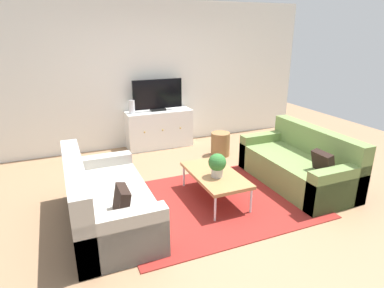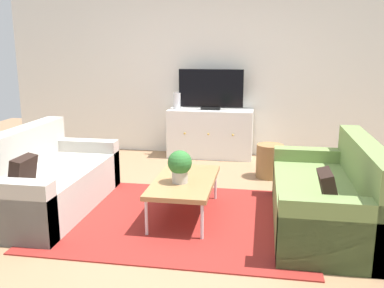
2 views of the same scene
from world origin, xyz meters
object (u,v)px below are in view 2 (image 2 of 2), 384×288
(couch_left_side, at_px, (42,183))
(potted_plant, at_px, (180,165))
(wicker_basket, at_px, (270,161))
(flat_screen_tv, at_px, (211,90))
(couch_right_side, at_px, (333,200))
(tv_console, at_px, (210,133))
(glass_vase, at_px, (177,101))
(coffee_table, at_px, (184,182))

(couch_left_side, bearing_deg, potted_plant, -2.20)
(wicker_basket, bearing_deg, potted_plant, -119.24)
(flat_screen_tv, bearing_deg, couch_right_side, -59.08)
(couch_right_side, xyz_separation_m, wicker_basket, (-0.56, 1.48, -0.06))
(couch_left_side, relative_size, wicker_basket, 4.09)
(potted_plant, height_order, tv_console, tv_console)
(flat_screen_tv, relative_size, wicker_basket, 2.22)
(tv_console, distance_m, wicker_basket, 1.26)
(potted_plant, relative_size, tv_console, 0.25)
(flat_screen_tv, bearing_deg, wicker_basket, -46.38)
(tv_console, distance_m, glass_vase, 0.70)
(glass_vase, height_order, wicker_basket, glass_vase)
(coffee_table, xyz_separation_m, potted_plant, (-0.02, -0.10, 0.20))
(flat_screen_tv, distance_m, glass_vase, 0.54)
(couch_right_side, xyz_separation_m, coffee_table, (-1.39, 0.05, 0.07))
(coffee_table, height_order, glass_vase, glass_vase)
(couch_left_side, xyz_separation_m, wicker_basket, (2.31, 1.48, -0.06))
(couch_right_side, bearing_deg, potted_plant, -177.75)
(couch_left_side, bearing_deg, flat_screen_tv, 59.02)
(potted_plant, height_order, wicker_basket, potted_plant)
(couch_right_side, relative_size, coffee_table, 1.61)
(couch_left_side, distance_m, tv_console, 2.78)
(potted_plant, bearing_deg, couch_left_side, 177.80)
(coffee_table, distance_m, wicker_basket, 1.66)
(potted_plant, xyz_separation_m, tv_console, (-0.02, 2.43, -0.19))
(glass_vase, bearing_deg, couch_left_side, -111.39)
(coffee_table, xyz_separation_m, glass_vase, (-0.55, 2.33, 0.49))
(tv_console, height_order, glass_vase, glass_vase)
(coffee_table, xyz_separation_m, flat_screen_tv, (-0.04, 2.35, 0.66))
(couch_right_side, distance_m, tv_console, 2.78)
(couch_right_side, bearing_deg, flat_screen_tv, 120.92)
(coffee_table, height_order, wicker_basket, wicker_basket)
(glass_vase, relative_size, wicker_basket, 0.57)
(potted_plant, bearing_deg, couch_right_side, 2.25)
(couch_left_side, bearing_deg, couch_right_side, 0.00)
(couch_left_side, relative_size, couch_right_side, 1.00)
(coffee_table, relative_size, tv_console, 0.87)
(potted_plant, relative_size, flat_screen_tv, 0.33)
(couch_right_side, height_order, potted_plant, couch_right_side)
(tv_console, xyz_separation_m, flat_screen_tv, (-0.00, 0.02, 0.65))
(flat_screen_tv, xyz_separation_m, glass_vase, (-0.51, -0.02, -0.17))
(potted_plant, distance_m, flat_screen_tv, 2.49)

